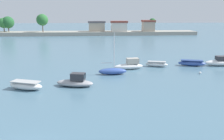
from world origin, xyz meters
The scene contains 9 objects.
moored_boat_2 centered at (-3.52, 14.63, 0.49)m, with size 4.60×2.91×1.02m.
moored_boat_3 centered at (2.36, 15.49, 0.57)m, with size 5.01×2.89×1.70m.
moored_boat_4 centered at (7.44, 21.02, 0.51)m, with size 4.23×1.45×6.26m.
moored_boat_5 centered at (10.47, 24.24, 0.66)m, with size 5.01×2.09×1.80m.
moored_boat_6 centered at (15.37, 25.73, 0.43)m, with size 3.95×2.11×0.91m.
moored_boat_7 centered at (21.61, 25.91, 0.49)m, with size 4.75×2.49×1.01m.
moored_boat_8 centered at (26.70, 25.72, 0.63)m, with size 5.54×1.94×1.68m.
mooring_buoy_0 centered at (20.68, 20.36, 0.17)m, with size 0.34×0.34×0.34m, color white.
distant_shoreline centered at (-0.62, 85.81, 2.05)m, with size 93.06×8.69×8.45m.
Camera 1 is at (4.90, -13.51, 9.06)m, focal length 38.24 mm.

